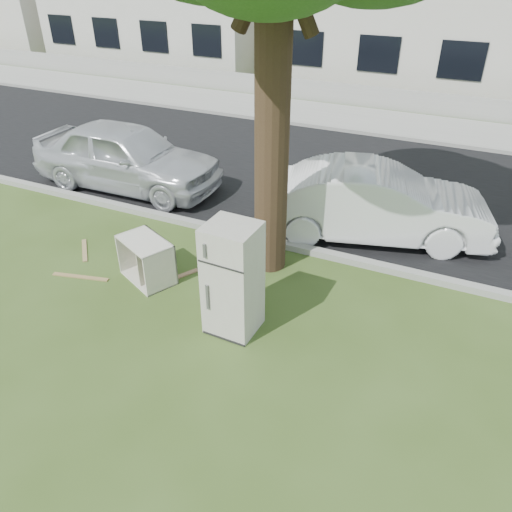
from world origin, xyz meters
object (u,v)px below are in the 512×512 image
at_px(fridge, 233,279).
at_px(car_left, 127,156).
at_px(cabinet, 147,260).
at_px(car_center, 375,203).

height_order(fridge, car_left, fridge).
xyz_separation_m(fridge, cabinet, (-1.89, 0.52, -0.48)).
bearing_deg(cabinet, fridge, 9.74).
height_order(fridge, cabinet, fridge).
xyz_separation_m(cabinet, car_left, (-2.61, 2.98, 0.38)).
relative_size(fridge, cabinet, 1.79).
bearing_deg(car_left, car_center, -90.70).
bearing_deg(car_left, cabinet, -140.11).
relative_size(cabinet, car_center, 0.22).
height_order(cabinet, car_left, car_left).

